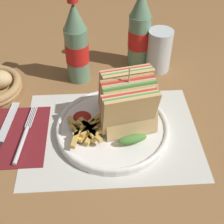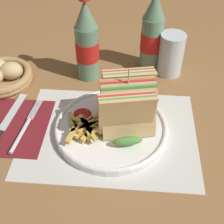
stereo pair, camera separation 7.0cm
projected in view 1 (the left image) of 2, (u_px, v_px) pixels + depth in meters
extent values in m
plane|color=olive|center=(118.00, 137.00, 0.70)|extent=(4.00, 4.00, 0.00)
cube|color=silver|center=(111.00, 133.00, 0.70)|extent=(0.39, 0.29, 0.00)
cylinder|color=white|center=(113.00, 129.00, 0.71)|extent=(0.26, 0.26, 0.01)
torus|color=white|center=(113.00, 126.00, 0.70)|extent=(0.26, 0.26, 0.01)
cube|color=tan|center=(130.00, 115.00, 0.63)|extent=(0.12, 0.05, 0.11)
cube|color=#518E3D|center=(129.00, 113.00, 0.64)|extent=(0.12, 0.05, 0.11)
cube|color=beige|center=(128.00, 112.00, 0.65)|extent=(0.12, 0.05, 0.11)
cube|color=red|center=(127.00, 110.00, 0.65)|extent=(0.12, 0.05, 0.11)
cube|color=tan|center=(126.00, 108.00, 0.66)|extent=(0.12, 0.05, 0.11)
ellipsoid|color=#518E3D|center=(132.00, 139.00, 0.65)|extent=(0.07, 0.03, 0.02)
cube|color=tan|center=(132.00, 112.00, 0.65)|extent=(0.12, 0.05, 0.11)
cube|color=#518E3D|center=(131.00, 109.00, 0.65)|extent=(0.12, 0.05, 0.11)
cube|color=beige|center=(130.00, 107.00, 0.66)|extent=(0.12, 0.05, 0.11)
cube|color=red|center=(129.00, 104.00, 0.66)|extent=(0.12, 0.05, 0.11)
cube|color=tan|center=(128.00, 101.00, 0.67)|extent=(0.12, 0.05, 0.11)
ellipsoid|color=#518E3D|center=(131.00, 125.00, 0.68)|extent=(0.07, 0.03, 0.02)
cube|color=tan|center=(127.00, 90.00, 0.69)|extent=(0.12, 0.05, 0.11)
cube|color=#518E3D|center=(126.00, 89.00, 0.70)|extent=(0.12, 0.05, 0.11)
cube|color=beige|center=(125.00, 87.00, 0.71)|extent=(0.12, 0.05, 0.11)
cube|color=red|center=(124.00, 86.00, 0.71)|extent=(0.12, 0.05, 0.11)
cube|color=tan|center=(123.00, 85.00, 0.72)|extent=(0.12, 0.05, 0.11)
ellipsoid|color=#518E3D|center=(129.00, 113.00, 0.71)|extent=(0.07, 0.03, 0.02)
cylinder|color=tan|center=(128.00, 96.00, 0.65)|extent=(0.00, 0.00, 0.15)
cube|color=gold|center=(81.00, 127.00, 0.69)|extent=(0.03, 0.07, 0.01)
cube|color=gold|center=(82.00, 133.00, 0.67)|extent=(0.06, 0.06, 0.01)
cube|color=gold|center=(92.00, 135.00, 0.67)|extent=(0.03, 0.05, 0.01)
cube|color=gold|center=(87.00, 132.00, 0.68)|extent=(0.04, 0.06, 0.01)
cube|color=gold|center=(77.00, 127.00, 0.68)|extent=(0.05, 0.07, 0.01)
cube|color=gold|center=(101.00, 130.00, 0.67)|extent=(0.05, 0.02, 0.01)
cube|color=gold|center=(94.00, 134.00, 0.66)|extent=(0.04, 0.05, 0.01)
cube|color=gold|center=(76.00, 138.00, 0.65)|extent=(0.02, 0.05, 0.01)
cube|color=gold|center=(88.00, 127.00, 0.67)|extent=(0.04, 0.05, 0.01)
cube|color=gold|center=(87.00, 126.00, 0.67)|extent=(0.05, 0.04, 0.01)
cube|color=gold|center=(99.00, 123.00, 0.68)|extent=(0.05, 0.04, 0.01)
cube|color=gold|center=(87.00, 129.00, 0.67)|extent=(0.04, 0.06, 0.01)
cube|color=gold|center=(87.00, 130.00, 0.67)|extent=(0.06, 0.04, 0.01)
cube|color=gold|center=(89.00, 123.00, 0.68)|extent=(0.06, 0.05, 0.01)
cube|color=gold|center=(90.00, 129.00, 0.67)|extent=(0.03, 0.05, 0.01)
ellipsoid|color=maroon|center=(82.00, 117.00, 0.71)|extent=(0.04, 0.03, 0.01)
cube|color=maroon|center=(15.00, 135.00, 0.70)|extent=(0.15, 0.18, 0.00)
cylinder|color=silver|center=(21.00, 145.00, 0.67)|extent=(0.02, 0.10, 0.01)
cylinder|color=silver|center=(29.00, 117.00, 0.73)|extent=(0.01, 0.07, 0.00)
cylinder|color=silver|center=(30.00, 117.00, 0.73)|extent=(0.01, 0.07, 0.00)
cylinder|color=silver|center=(32.00, 117.00, 0.73)|extent=(0.01, 0.07, 0.00)
cylinder|color=silver|center=(34.00, 117.00, 0.73)|extent=(0.01, 0.07, 0.00)
cube|color=silver|center=(8.00, 121.00, 0.72)|extent=(0.03, 0.13, 0.00)
cylinder|color=slate|center=(77.00, 55.00, 0.81)|extent=(0.06, 0.06, 0.15)
cylinder|color=red|center=(77.00, 52.00, 0.80)|extent=(0.06, 0.06, 0.05)
cone|color=slate|center=(74.00, 16.00, 0.73)|extent=(0.06, 0.06, 0.07)
cylinder|color=slate|center=(139.00, 41.00, 0.86)|extent=(0.06, 0.06, 0.15)
cylinder|color=red|center=(139.00, 39.00, 0.85)|extent=(0.06, 0.06, 0.05)
cone|color=slate|center=(141.00, 3.00, 0.78)|extent=(0.06, 0.06, 0.07)
cylinder|color=silver|center=(159.00, 51.00, 0.85)|extent=(0.07, 0.07, 0.12)
ellipsoid|color=tan|center=(0.00, 79.00, 0.79)|extent=(0.06, 0.05, 0.05)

